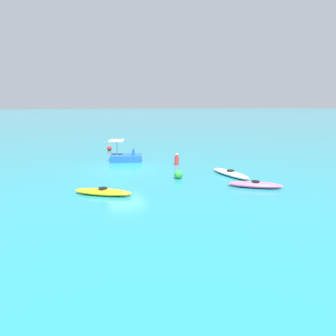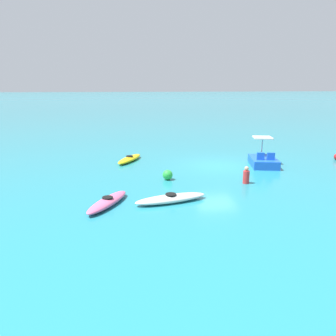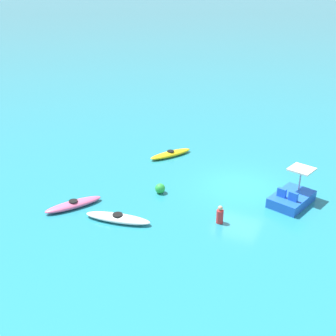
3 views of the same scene
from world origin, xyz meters
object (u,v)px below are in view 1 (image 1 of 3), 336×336
object	(u,v)px
kayak_yellow	(103,192)
kayak_pink	(255,185)
kayak_white	(231,173)
person_near_shore	(177,160)
pedal_boat_blue	(126,157)
buoy_green	(178,174)
buoy_red	(109,148)

from	to	relation	value
kayak_yellow	kayak_pink	xyz separation A→B (m)	(1.56, 7.82, 0.00)
kayak_white	person_near_shore	bearing A→B (deg)	-156.09
kayak_white	kayak_pink	world-z (taller)	same
kayak_pink	pedal_boat_blue	world-z (taller)	pedal_boat_blue
kayak_white	person_near_shore	distance (m)	4.68
pedal_boat_blue	buoy_green	bearing A→B (deg)	15.98
buoy_green	person_near_shore	bearing A→B (deg)	159.34
pedal_boat_blue	buoy_red	world-z (taller)	pedal_boat_blue
kayak_pink	pedal_boat_blue	distance (m)	10.75
kayak_white	buoy_red	world-z (taller)	buoy_red
kayak_pink	buoy_green	world-z (taller)	buoy_green
kayak_white	person_near_shore	world-z (taller)	person_near_shore
pedal_boat_blue	buoy_red	bearing A→B (deg)	-175.49
kayak_white	pedal_boat_blue	distance (m)	8.61
kayak_yellow	person_near_shore	xyz separation A→B (m)	(-5.33, 6.07, 0.22)
kayak_yellow	person_near_shore	bearing A→B (deg)	131.26
kayak_white	buoy_green	size ratio (longest dim) A/B	6.12
buoy_red	buoy_green	size ratio (longest dim) A/B	0.84
kayak_white	kayak_pink	xyz separation A→B (m)	(2.61, -0.14, 0.00)
kayak_pink	buoy_green	bearing A→B (deg)	-134.88
kayak_pink	person_near_shore	bearing A→B (deg)	-165.75
kayak_yellow	kayak_white	distance (m)	8.04
kayak_yellow	buoy_green	world-z (taller)	buoy_green
pedal_boat_blue	buoy_red	distance (m)	5.60
kayak_pink	kayak_yellow	bearing A→B (deg)	-101.25
kayak_white	person_near_shore	xyz separation A→B (m)	(-4.27, -1.89, 0.22)
kayak_pink	buoy_green	xyz separation A→B (m)	(-3.15, -3.16, 0.10)
buoy_red	pedal_boat_blue	bearing A→B (deg)	4.51
kayak_pink	buoy_red	world-z (taller)	buoy_red
kayak_pink	person_near_shore	distance (m)	7.11
kayak_white	kayak_pink	size ratio (longest dim) A/B	1.17
kayak_pink	buoy_red	size ratio (longest dim) A/B	6.22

